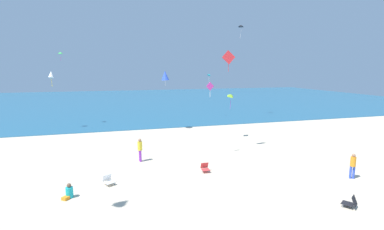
{
  "coord_description": "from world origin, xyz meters",
  "views": [
    {
      "loc": [
        -3.87,
        -7.6,
        6.56
      ],
      "look_at": [
        0.0,
        6.03,
        4.27
      ],
      "focal_mm": 26.41,
      "sensor_mm": 36.0,
      "label": 1
    }
  ],
  "objects_px": {
    "kite_lime": "(231,95)",
    "kite_red": "(229,57)",
    "kite_black": "(241,26)",
    "beach_chair_far_right": "(205,168)",
    "beach_chair_near_camera": "(108,180)",
    "kite_green": "(60,53)",
    "kite_blue": "(165,76)",
    "kite_magenta": "(210,87)",
    "kite_white": "(51,74)",
    "person_4": "(353,164)",
    "kite_teal": "(209,75)",
    "person_6": "(69,193)",
    "beach_chair_far_left": "(351,202)",
    "person_5": "(140,148)"
  },
  "relations": [
    {
      "from": "kite_lime",
      "to": "kite_black",
      "type": "relative_size",
      "value": 0.82
    },
    {
      "from": "person_5",
      "to": "kite_magenta",
      "type": "height_order",
      "value": "kite_magenta"
    },
    {
      "from": "kite_white",
      "to": "kite_magenta",
      "type": "bearing_deg",
      "value": -46.36
    },
    {
      "from": "person_6",
      "to": "kite_magenta",
      "type": "distance_m",
      "value": 11.58
    },
    {
      "from": "kite_green",
      "to": "kite_lime",
      "type": "bearing_deg",
      "value": -34.02
    },
    {
      "from": "beach_chair_near_camera",
      "to": "kite_lime",
      "type": "relative_size",
      "value": 0.54
    },
    {
      "from": "kite_white",
      "to": "beach_chair_near_camera",
      "type": "bearing_deg",
      "value": -71.54
    },
    {
      "from": "beach_chair_far_left",
      "to": "kite_white",
      "type": "bearing_deg",
      "value": 2.07
    },
    {
      "from": "beach_chair_far_left",
      "to": "kite_blue",
      "type": "bearing_deg",
      "value": -18.59
    },
    {
      "from": "kite_lime",
      "to": "kite_red",
      "type": "height_order",
      "value": "kite_red"
    },
    {
      "from": "person_4",
      "to": "person_6",
      "type": "bearing_deg",
      "value": -68.31
    },
    {
      "from": "kite_blue",
      "to": "kite_teal",
      "type": "relative_size",
      "value": 1.27
    },
    {
      "from": "beach_chair_far_right",
      "to": "kite_teal",
      "type": "distance_m",
      "value": 21.41
    },
    {
      "from": "kite_teal",
      "to": "person_6",
      "type": "bearing_deg",
      "value": -125.42
    },
    {
      "from": "person_6",
      "to": "kite_magenta",
      "type": "bearing_deg",
      "value": 154.66
    },
    {
      "from": "kite_blue",
      "to": "kite_green",
      "type": "xyz_separation_m",
      "value": [
        -10.82,
        5.69,
        2.46
      ]
    },
    {
      "from": "kite_blue",
      "to": "kite_green",
      "type": "distance_m",
      "value": 12.47
    },
    {
      "from": "kite_lime",
      "to": "kite_magenta",
      "type": "xyz_separation_m",
      "value": [
        -3.75,
        -4.7,
        1.16
      ]
    },
    {
      "from": "kite_blue",
      "to": "beach_chair_near_camera",
      "type": "bearing_deg",
      "value": -113.75
    },
    {
      "from": "kite_magenta",
      "to": "kite_green",
      "type": "height_order",
      "value": "kite_green"
    },
    {
      "from": "kite_red",
      "to": "kite_black",
      "type": "bearing_deg",
      "value": 61.75
    },
    {
      "from": "kite_red",
      "to": "beach_chair_near_camera",
      "type": "bearing_deg",
      "value": -153.9
    },
    {
      "from": "person_6",
      "to": "kite_red",
      "type": "distance_m",
      "value": 14.49
    },
    {
      "from": "kite_teal",
      "to": "kite_white",
      "type": "height_order",
      "value": "kite_white"
    },
    {
      "from": "person_5",
      "to": "kite_magenta",
      "type": "xyz_separation_m",
      "value": [
        5.19,
        -0.24,
        4.34
      ]
    },
    {
      "from": "beach_chair_near_camera",
      "to": "kite_teal",
      "type": "xyz_separation_m",
      "value": [
        13.07,
        19.9,
        5.56
      ]
    },
    {
      "from": "kite_green",
      "to": "kite_black",
      "type": "bearing_deg",
      "value": 1.36
    },
    {
      "from": "beach_chair_near_camera",
      "to": "kite_green",
      "type": "bearing_deg",
      "value": 165.92
    },
    {
      "from": "beach_chair_far_left",
      "to": "kite_lime",
      "type": "relative_size",
      "value": 0.54
    },
    {
      "from": "kite_blue",
      "to": "person_4",
      "type": "bearing_deg",
      "value": -62.93
    },
    {
      "from": "person_6",
      "to": "kite_blue",
      "type": "height_order",
      "value": "kite_blue"
    },
    {
      "from": "kite_teal",
      "to": "kite_red",
      "type": "bearing_deg",
      "value": -103.96
    },
    {
      "from": "beach_chair_far_left",
      "to": "kite_green",
      "type": "height_order",
      "value": "kite_green"
    },
    {
      "from": "person_5",
      "to": "kite_teal",
      "type": "xyz_separation_m",
      "value": [
        10.89,
        16.19,
        4.86
      ]
    },
    {
      "from": "beach_chair_near_camera",
      "to": "kite_teal",
      "type": "height_order",
      "value": "kite_teal"
    },
    {
      "from": "beach_chair_far_right",
      "to": "kite_green",
      "type": "distance_m",
      "value": 23.04
    },
    {
      "from": "kite_blue",
      "to": "kite_magenta",
      "type": "bearing_deg",
      "value": -81.28
    },
    {
      "from": "kite_lime",
      "to": "kite_red",
      "type": "distance_m",
      "value": 5.27
    },
    {
      "from": "beach_chair_near_camera",
      "to": "beach_chair_far_right",
      "type": "bearing_deg",
      "value": 65.73
    },
    {
      "from": "beach_chair_far_left",
      "to": "kite_blue",
      "type": "xyz_separation_m",
      "value": [
        -5.34,
        19.38,
        5.65
      ]
    },
    {
      "from": "beach_chair_far_right",
      "to": "kite_magenta",
      "type": "distance_m",
      "value": 6.02
    },
    {
      "from": "kite_red",
      "to": "kite_magenta",
      "type": "xyz_separation_m",
      "value": [
        -1.87,
        -1.06,
        -2.17
      ]
    },
    {
      "from": "kite_blue",
      "to": "kite_green",
      "type": "relative_size",
      "value": 1.57
    },
    {
      "from": "kite_lime",
      "to": "kite_magenta",
      "type": "height_order",
      "value": "kite_magenta"
    },
    {
      "from": "kite_lime",
      "to": "kite_magenta",
      "type": "bearing_deg",
      "value": -128.56
    },
    {
      "from": "kite_green",
      "to": "kite_blue",
      "type": "bearing_deg",
      "value": -27.75
    },
    {
      "from": "beach_chair_far_right",
      "to": "kite_black",
      "type": "distance_m",
      "value": 25.22
    },
    {
      "from": "person_6",
      "to": "kite_lime",
      "type": "height_order",
      "value": "kite_lime"
    },
    {
      "from": "person_5",
      "to": "person_6",
      "type": "relative_size",
      "value": 2.18
    },
    {
      "from": "kite_black",
      "to": "beach_chair_far_right",
      "type": "bearing_deg",
      "value": -120.61
    }
  ]
}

